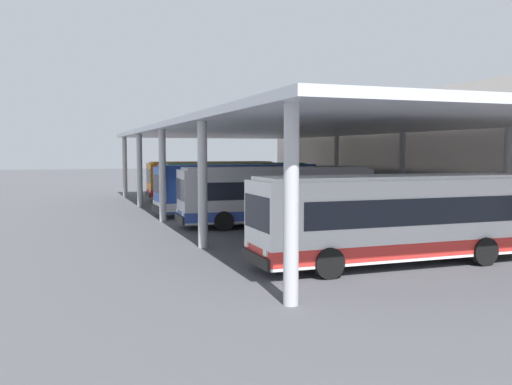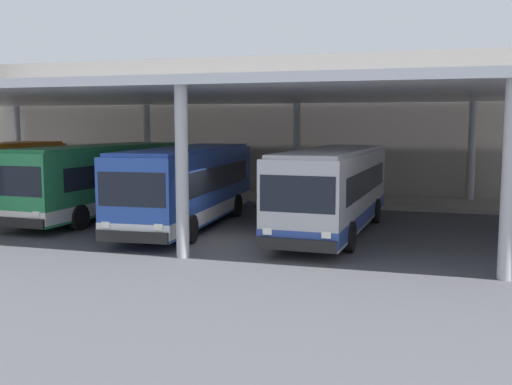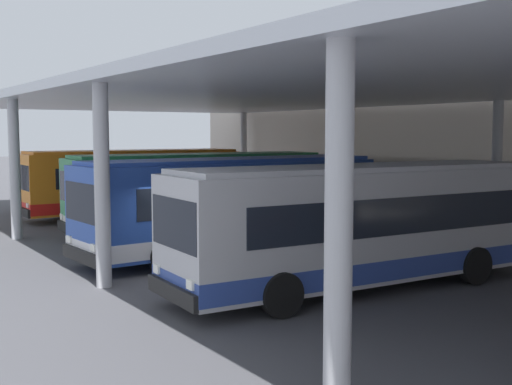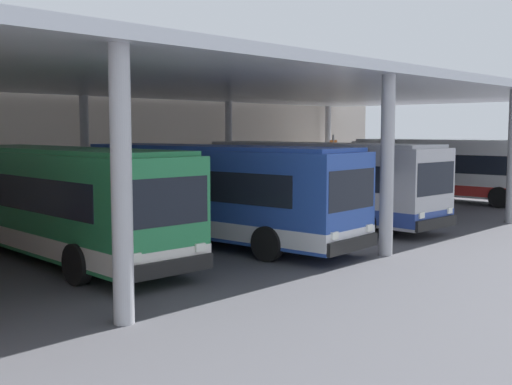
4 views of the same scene
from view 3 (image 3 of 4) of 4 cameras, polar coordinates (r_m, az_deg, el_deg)
ground_plane at (r=18.54m, az=-5.81°, el=-7.21°), size 200.00×200.00×0.00m
platform_kerb at (r=26.03m, az=17.82°, el=-3.63°), size 42.00×4.50×0.18m
canopy_shelter at (r=21.25m, az=7.47°, el=8.70°), size 40.00×17.00×5.55m
bus_nearest_bay at (r=31.87m, az=-10.56°, el=0.94°), size 2.84×10.57×3.17m
bus_second_bay at (r=26.10m, az=-4.97°, el=0.09°), size 3.12×10.65×3.17m
bus_middle_bay at (r=21.32m, az=-1.92°, el=-1.05°), size 3.12×10.65×3.17m
bus_far_bay at (r=16.88m, az=9.22°, el=-2.77°), size 3.05×10.63×3.17m
bench_waiting at (r=30.19m, az=8.80°, el=-1.16°), size 1.80×0.45×0.92m
trash_bin at (r=32.71m, az=4.63°, el=-0.60°), size 0.52×0.52×0.98m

